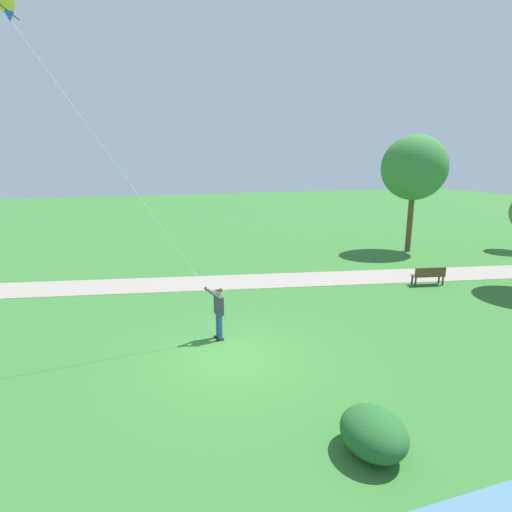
% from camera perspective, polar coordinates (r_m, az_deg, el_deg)
% --- Properties ---
extents(ground_plane, '(120.00, 120.00, 0.00)m').
position_cam_1_polar(ground_plane, '(12.46, -3.37, -13.97)').
color(ground_plane, '#33702D').
extents(walkway_path, '(8.31, 31.89, 0.02)m').
position_cam_1_polar(walkway_path, '(19.67, -3.30, -3.62)').
color(walkway_path, gray).
rests_on(walkway_path, ground).
extents(person_kite_flyer, '(0.52, 0.62, 1.83)m').
position_cam_1_polar(person_kite_flyer, '(13.30, -5.27, -7.27)').
color(person_kite_flyer, '#232328').
rests_on(person_kite_flyer, ground).
extents(flying_kite, '(1.29, 4.65, 7.81)m').
position_cam_1_polar(flying_kite, '(12.45, -30.00, 27.62)').
color(flying_kite, yellow).
extents(park_bench_near_walkway, '(0.71, 1.56, 0.88)m').
position_cam_1_polar(park_bench_near_walkway, '(20.63, 22.86, -2.40)').
color(park_bench_near_walkway, brown).
rests_on(park_bench_near_walkway, ground).
extents(tree_treeline_right, '(3.67, 4.11, 7.22)m').
position_cam_1_polar(tree_treeline_right, '(27.43, 21.14, 11.34)').
color(tree_treeline_right, brown).
rests_on(tree_treeline_right, ground).
extents(lakeside_shrub, '(1.49, 1.25, 0.91)m').
position_cam_1_polar(lakeside_shrub, '(9.09, 16.00, -22.50)').
color(lakeside_shrub, '#236028').
rests_on(lakeside_shrub, ground).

